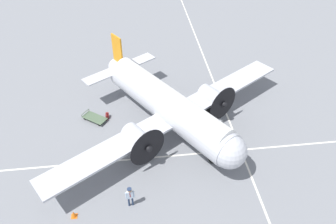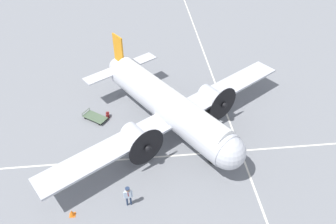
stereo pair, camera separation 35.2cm
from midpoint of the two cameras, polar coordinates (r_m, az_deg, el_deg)
ground_plane at (r=29.76m, az=0.34°, el=-2.67°), size 300.00×300.00×0.00m
apron_line_eastwest at (r=30.76m, az=11.08°, el=-1.89°), size 120.00×0.16×0.01m
apron_line_northsouth at (r=27.28m, az=1.12°, el=-7.64°), size 0.16×120.00×0.01m
airliner_main at (r=27.76m, az=0.99°, el=0.83°), size 17.40×21.74×6.16m
crew_foreground at (r=23.52m, az=-6.52°, el=-14.09°), size 0.35×0.63×1.88m
suitcase_near_door at (r=31.08m, az=-10.26°, el=-0.60°), size 0.50×0.15×0.58m
suitcase_upright_spare at (r=31.20m, az=-10.01°, el=-0.51°), size 0.48×0.13×0.47m
baggage_cart at (r=31.11m, az=-12.31°, el=-0.87°), size 2.20×2.44×0.56m
traffic_cone at (r=24.51m, az=-15.98°, el=-16.54°), size 0.42×0.42×0.56m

